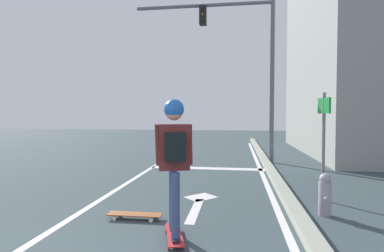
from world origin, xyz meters
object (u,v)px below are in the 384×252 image
(skater, at_px, (174,148))
(fire_hydrant, at_px, (325,195))
(spare_skateboard, at_px, (135,215))
(traffic_signal_mast, at_px, (242,48))
(street_sign_post, at_px, (324,130))
(skateboard, at_px, (174,235))

(skater, distance_m, fire_hydrant, 2.76)
(skater, distance_m, spare_skateboard, 1.57)
(traffic_signal_mast, height_order, street_sign_post, traffic_signal_mast)
(skateboard, relative_size, spare_skateboard, 0.94)
(skater, xyz_separation_m, traffic_signal_mast, (0.97, 6.93, 2.73))
(skater, bearing_deg, fire_hydrant, 31.16)
(traffic_signal_mast, bearing_deg, skateboard, -98.02)
(spare_skateboard, bearing_deg, fire_hydrant, 11.78)
(skateboard, distance_m, fire_hydrant, 2.63)
(traffic_signal_mast, bearing_deg, street_sign_post, -72.41)
(traffic_signal_mast, distance_m, fire_hydrant, 6.77)
(skater, height_order, spare_skateboard, skater)
(street_sign_post, height_order, fire_hydrant, street_sign_post)
(spare_skateboard, bearing_deg, street_sign_post, 25.55)
(traffic_signal_mast, relative_size, street_sign_post, 2.84)
(street_sign_post, bearing_deg, spare_skateboard, -154.45)
(street_sign_post, xyz_separation_m, fire_hydrant, (-0.21, -0.92, -1.02))
(skateboard, distance_m, spare_skateboard, 1.06)
(skateboard, distance_m, traffic_signal_mast, 8.00)
(traffic_signal_mast, xyz_separation_m, fire_hydrant, (1.27, -5.58, -3.62))
(skateboard, bearing_deg, skater, -73.84)
(skateboard, relative_size, skater, 0.46)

